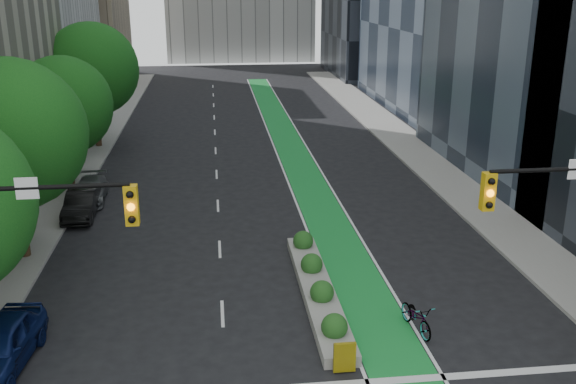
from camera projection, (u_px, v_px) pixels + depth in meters
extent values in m
cube|color=gray|center=(68.00, 174.00, 40.43)|extent=(3.60, 90.00, 0.15)
cube|color=gray|center=(430.00, 162.00, 43.05)|extent=(3.60, 90.00, 0.15)
cube|color=#198B36|center=(291.00, 148.00, 46.81)|extent=(2.20, 70.00, 0.01)
cylinder|color=black|center=(19.00, 204.00, 27.49)|extent=(0.44, 0.44, 5.04)
sphere|color=#104D15|center=(9.00, 135.00, 26.53)|extent=(6.40, 6.40, 6.40)
cylinder|color=black|center=(68.00, 152.00, 37.01)|extent=(0.44, 0.44, 4.48)
sphere|color=#104D15|center=(63.00, 105.00, 36.16)|extent=(5.60, 5.60, 5.60)
cylinder|color=black|center=(96.00, 113.00, 46.34)|extent=(0.44, 0.44, 5.15)
sphere|color=#104D15|center=(92.00, 69.00, 45.36)|extent=(6.60, 6.60, 6.60)
cylinder|color=black|center=(15.00, 188.00, 15.70)|extent=(5.50, 0.12, 0.12)
cube|color=gold|center=(132.00, 205.00, 16.17)|extent=(0.34, 0.28, 1.05)
sphere|color=orange|center=(131.00, 207.00, 16.02)|extent=(0.20, 0.20, 0.20)
cube|color=white|center=(27.00, 188.00, 15.70)|extent=(0.55, 0.04, 0.55)
cube|color=gold|center=(488.00, 192.00, 17.22)|extent=(0.34, 0.28, 1.05)
sphere|color=orange|center=(490.00, 193.00, 17.07)|extent=(0.20, 0.20, 0.20)
cube|color=gray|center=(317.00, 291.00, 24.86)|extent=(1.20, 10.00, 0.40)
cube|color=yellow|center=(345.00, 357.00, 19.84)|extent=(0.70, 0.12, 1.00)
sphere|color=#194C19|center=(334.00, 327.00, 21.41)|extent=(0.90, 0.90, 0.90)
sphere|color=#194C19|center=(322.00, 292.00, 23.77)|extent=(0.90, 0.90, 0.90)
sphere|color=#194C19|center=(312.00, 264.00, 26.13)|extent=(0.90, 0.90, 0.90)
sphere|color=#194C19|center=(303.00, 241.00, 28.49)|extent=(0.90, 0.90, 0.90)
imported|color=gray|center=(416.00, 316.00, 22.27)|extent=(1.11, 2.19, 1.10)
imported|color=black|center=(81.00, 204.00, 33.07)|extent=(1.49, 4.15, 1.36)
imported|color=#575B5C|center=(90.00, 190.00, 35.52)|extent=(1.90, 4.27, 1.22)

